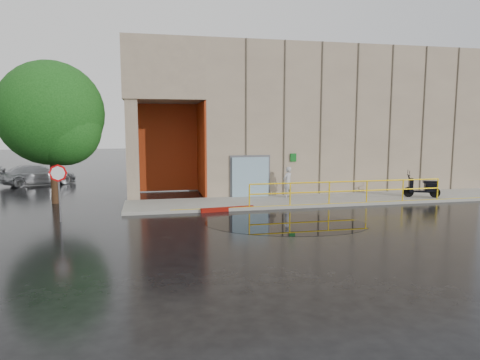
# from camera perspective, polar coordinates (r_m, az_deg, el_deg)

# --- Properties ---
(ground) EXTENTS (120.00, 120.00, 0.00)m
(ground) POSITION_cam_1_polar(r_m,az_deg,el_deg) (16.26, 5.56, -6.02)
(ground) COLOR black
(ground) RESTS_ON ground
(sidewalk) EXTENTS (20.00, 3.00, 0.15)m
(sidewalk) POSITION_cam_1_polar(r_m,az_deg,el_deg) (21.79, 12.02, -2.57)
(sidewalk) COLOR gray
(sidewalk) RESTS_ON ground
(building) EXTENTS (20.00, 10.17, 8.00)m
(building) POSITION_cam_1_polar(r_m,az_deg,el_deg) (27.90, 8.84, 8.11)
(building) COLOR gray
(building) RESTS_ON ground
(guardrail) EXTENTS (9.56, 0.06, 1.03)m
(guardrail) POSITION_cam_1_polar(r_m,az_deg,el_deg) (20.59, 14.23, -1.49)
(guardrail) COLOR yellow
(guardrail) RESTS_ON sidewalk
(person) EXTENTS (0.67, 0.61, 1.55)m
(person) POSITION_cam_1_polar(r_m,az_deg,el_deg) (21.62, 6.38, -0.26)
(person) COLOR #A7A7AC
(person) RESTS_ON sidewalk
(scooter) EXTENTS (1.80, 1.18, 1.36)m
(scooter) POSITION_cam_1_polar(r_m,az_deg,el_deg) (23.30, 23.18, -0.24)
(scooter) COLOR black
(scooter) RESTS_ON sidewalk
(stop_sign) EXTENTS (0.68, 0.09, 2.25)m
(stop_sign) POSITION_cam_1_polar(r_m,az_deg,el_deg) (17.89, -23.06, 0.07)
(stop_sign) COLOR #5E5E62
(stop_sign) RESTS_ON ground
(red_curb) EXTENTS (2.41, 0.45, 0.18)m
(red_curb) POSITION_cam_1_polar(r_m,az_deg,el_deg) (18.82, -1.67, -3.90)
(red_curb) COLOR maroon
(red_curb) RESTS_ON ground
(puddle) EXTENTS (7.05, 5.43, 0.01)m
(puddle) POSITION_cam_1_polar(r_m,az_deg,el_deg) (16.50, 6.09, -5.82)
(puddle) COLOR black
(puddle) RESTS_ON ground
(car_c) EXTENTS (4.82, 3.49, 1.30)m
(car_c) POSITION_cam_1_polar(r_m,az_deg,el_deg) (30.02, -25.27, 0.64)
(car_c) COLOR #AAACB1
(car_c) RESTS_ON ground
(tree_near) EXTENTS (4.91, 4.91, 6.77)m
(tree_near) POSITION_cam_1_polar(r_m,az_deg,el_deg) (22.17, -23.53, 7.67)
(tree_near) COLOR #322010
(tree_near) RESTS_ON ground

